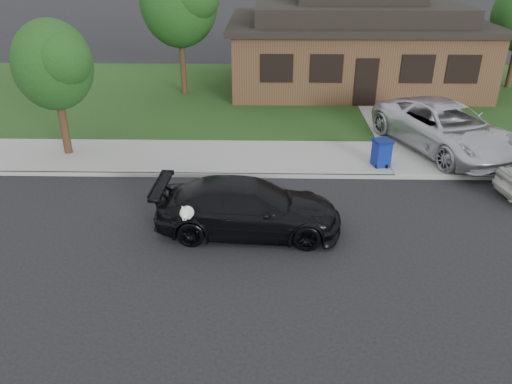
{
  "coord_description": "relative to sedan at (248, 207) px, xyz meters",
  "views": [
    {
      "loc": [
        -0.43,
        -11.21,
        6.91
      ],
      "look_at": [
        -0.68,
        0.26,
        1.1
      ],
      "focal_mm": 35.0,
      "sensor_mm": 36.0,
      "label": 1
    }
  ],
  "objects": [
    {
      "name": "recycling_bin",
      "position": [
        4.31,
        4.13,
        -0.12
      ],
      "size": [
        0.68,
        0.68,
        0.92
      ],
      "rotation": [
        0.0,
        0.0,
        0.27
      ],
      "color": "navy",
      "rests_on": "sidewalk"
    },
    {
      "name": "lawn",
      "position": [
        0.89,
        12.84,
        -0.64
      ],
      "size": [
        60.0,
        13.0,
        0.13
      ],
      "primitive_type": "cube",
      "color": "#193814",
      "rests_on": "ground"
    },
    {
      "name": "ground",
      "position": [
        0.89,
        -0.16,
        -0.7
      ],
      "size": [
        120.0,
        120.0,
        0.0
      ],
      "primitive_type": "plane",
      "color": "black",
      "rests_on": "ground"
    },
    {
      "name": "minivan",
      "position": [
        6.81,
        5.62,
        0.26
      ],
      "size": [
        4.71,
        6.49,
        1.64
      ],
      "primitive_type": "imported",
      "rotation": [
        0.0,
        0.0,
        0.38
      ],
      "color": "silver",
      "rests_on": "driveway"
    },
    {
      "name": "sidewalk",
      "position": [
        0.89,
        4.84,
        -0.64
      ],
      "size": [
        60.0,
        3.0,
        0.12
      ],
      "primitive_type": "cube",
      "color": "gray",
      "rests_on": "ground"
    },
    {
      "name": "tree_2",
      "position": [
        -6.49,
        4.95,
        2.57
      ],
      "size": [
        2.73,
        2.6,
        4.59
      ],
      "color": "#332114",
      "rests_on": "ground"
    },
    {
      "name": "driveway",
      "position": [
        6.89,
        9.84,
        -0.63
      ],
      "size": [
        4.5,
        13.0,
        0.14
      ],
      "primitive_type": "cube",
      "color": "gray",
      "rests_on": "ground"
    },
    {
      "name": "sedan",
      "position": [
        0.0,
        0.0,
        0.0
      ],
      "size": [
        4.9,
        2.38,
        1.4
      ],
      "rotation": [
        0.0,
        0.0,
        1.53
      ],
      "color": "black",
      "rests_on": "ground"
    },
    {
      "name": "tree_0",
      "position": [
        -3.44,
        12.72,
        3.78
      ],
      "size": [
        3.78,
        3.6,
        6.34
      ],
      "color": "#332114",
      "rests_on": "ground"
    },
    {
      "name": "house",
      "position": [
        4.89,
        14.84,
        1.43
      ],
      "size": [
        12.6,
        8.6,
        4.65
      ],
      "color": "#422B1C",
      "rests_on": "ground"
    },
    {
      "name": "curb",
      "position": [
        0.89,
        3.34,
        -0.64
      ],
      "size": [
        60.0,
        0.12,
        0.12
      ],
      "primitive_type": "cube",
      "color": "gray",
      "rests_on": "ground"
    }
  ]
}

